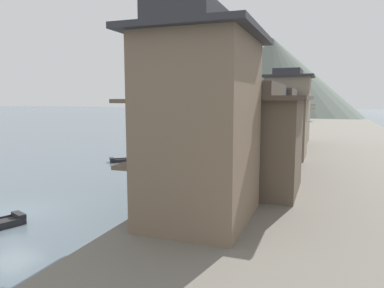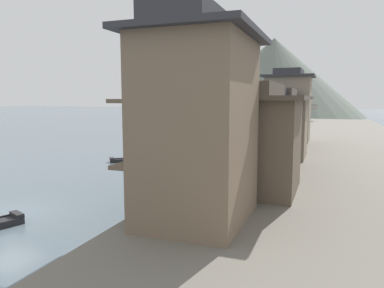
# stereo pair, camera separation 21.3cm
# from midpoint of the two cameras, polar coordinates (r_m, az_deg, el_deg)

# --- Properties ---
(ground_plane) EXTENTS (400.00, 400.00, 0.00)m
(ground_plane) POSITION_cam_midpoint_polar(r_m,az_deg,el_deg) (21.38, -26.51, -9.93)
(ground_plane) COLOR slate
(riverbank_right) EXTENTS (18.00, 110.00, 0.71)m
(riverbank_right) POSITION_cam_midpoint_polar(r_m,az_deg,el_deg) (44.14, 21.53, -0.66)
(riverbank_right) COLOR #6B665B
(riverbank_right) RESTS_ON ground
(boat_moored_nearest) EXTENTS (3.69, 3.36, 0.43)m
(boat_moored_nearest) POSITION_cam_midpoint_polar(r_m,az_deg,el_deg) (35.45, -9.24, -2.41)
(boat_moored_nearest) COLOR #232326
(boat_moored_nearest) RESTS_ON ground
(boat_moored_second) EXTENTS (1.07, 4.12, 0.43)m
(boat_moored_second) POSITION_cam_midpoint_polar(r_m,az_deg,el_deg) (41.88, 6.52, -0.89)
(boat_moored_second) COLOR #232326
(boat_moored_second) RESTS_ON ground
(boat_moored_third) EXTENTS (1.69, 5.17, 0.72)m
(boat_moored_third) POSITION_cam_midpoint_polar(r_m,az_deg,el_deg) (57.66, 10.94, 1.34)
(boat_moored_third) COLOR #232326
(boat_moored_third) RESTS_ON ground
(boat_moored_far) EXTENTS (2.11, 5.45, 0.71)m
(boat_moored_far) POSITION_cam_midpoint_polar(r_m,az_deg,el_deg) (34.09, 4.33, -2.58)
(boat_moored_far) COLOR #33281E
(boat_moored_far) RESTS_ON ground
(boat_midriver_drifting) EXTENTS (2.20, 5.76, 0.73)m
(boat_midriver_drifting) POSITION_cam_midpoint_polar(r_m,az_deg,el_deg) (57.95, 2.30, 1.49)
(boat_midriver_drifting) COLOR brown
(boat_midriver_drifting) RESTS_ON ground
(house_waterfront_nearest) EXTENTS (5.32, 6.39, 8.74)m
(house_waterfront_nearest) POSITION_cam_midpoint_polar(r_m,az_deg,el_deg) (15.63, 1.35, 3.52)
(house_waterfront_nearest) COLOR #75604C
(house_waterfront_nearest) RESTS_ON riverbank_right
(house_waterfront_second) EXTENTS (6.93, 6.35, 6.14)m
(house_waterfront_second) POSITION_cam_midpoint_polar(r_m,az_deg,el_deg) (21.30, 8.74, 0.91)
(house_waterfront_second) COLOR brown
(house_waterfront_second) RESTS_ON riverbank_right
(house_waterfront_tall) EXTENTS (6.18, 6.93, 6.14)m
(house_waterfront_tall) POSITION_cam_midpoint_polar(r_m,az_deg,el_deg) (27.94, 10.83, 2.35)
(house_waterfront_tall) COLOR brown
(house_waterfront_tall) RESTS_ON riverbank_right
(house_waterfront_narrow) EXTENTS (6.67, 5.49, 6.14)m
(house_waterfront_narrow) POSITION_cam_midpoint_polar(r_m,az_deg,el_deg) (33.89, 12.99, 3.15)
(house_waterfront_narrow) COLOR gray
(house_waterfront_narrow) RESTS_ON riverbank_right
(house_waterfront_far) EXTENTS (5.79, 6.95, 6.14)m
(house_waterfront_far) POSITION_cam_midpoint_polar(r_m,az_deg,el_deg) (40.40, 13.61, 3.75)
(house_waterfront_far) COLOR #75604C
(house_waterfront_far) RESTS_ON riverbank_right
(house_waterfront_end) EXTENTS (6.33, 5.85, 8.74)m
(house_waterfront_end) POSITION_cam_midpoint_polar(r_m,az_deg,el_deg) (46.39, 14.92, 5.75)
(house_waterfront_end) COLOR gray
(house_waterfront_end) RESTS_ON riverbank_right
(mooring_post_dock_near) EXTENTS (0.20, 0.20, 0.74)m
(mooring_post_dock_near) POSITION_cam_midpoint_polar(r_m,az_deg,el_deg) (18.32, -5.46, -8.47)
(mooring_post_dock_near) COLOR #473828
(mooring_post_dock_near) RESTS_ON riverbank_right
(mooring_post_dock_mid) EXTENTS (0.20, 0.20, 0.78)m
(mooring_post_dock_mid) POSITION_cam_midpoint_polar(r_m,az_deg,el_deg) (28.18, 4.23, -2.86)
(mooring_post_dock_mid) COLOR #473828
(mooring_post_dock_mid) RESTS_ON riverbank_right
(stone_bridge) EXTENTS (25.63, 2.40, 4.69)m
(stone_bridge) POSITION_cam_midpoint_polar(r_m,az_deg,el_deg) (90.60, 10.95, 5.23)
(stone_bridge) COLOR gray
(stone_bridge) RESTS_ON ground
(hill_far_west) EXTENTS (57.75, 57.75, 25.59)m
(hill_far_west) POSITION_cam_midpoint_polar(r_m,az_deg,el_deg) (125.71, 12.70, 10.15)
(hill_far_west) COLOR slate
(hill_far_west) RESTS_ON ground
(hill_far_centre) EXTENTS (56.68, 56.68, 23.61)m
(hill_far_centre) POSITION_cam_midpoint_polar(r_m,az_deg,el_deg) (150.09, 7.07, 9.39)
(hill_far_centre) COLOR #5B6B5B
(hill_far_centre) RESTS_ON ground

